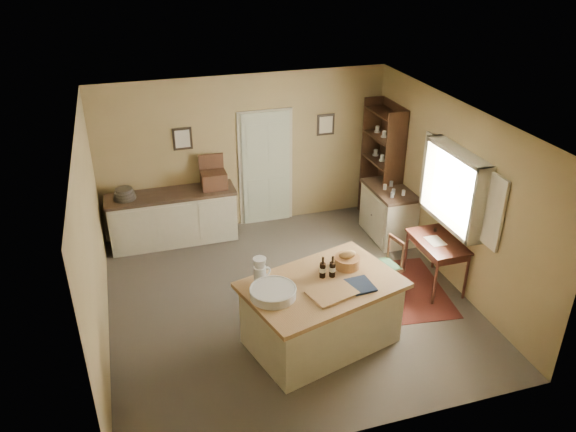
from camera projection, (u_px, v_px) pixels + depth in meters
name	position (u px, v px, depth m)	size (l,w,h in m)	color
ground	(288.00, 299.00, 8.13)	(5.00, 5.00, 0.00)	#61564A
wall_back	(245.00, 153.00, 9.63)	(5.00, 0.10, 2.70)	#957E51
wall_front	(363.00, 332.00, 5.39)	(5.00, 0.10, 2.70)	#957E51
wall_left	(93.00, 245.00, 6.86)	(0.10, 5.00, 2.70)	#957E51
wall_right	(452.00, 194.00, 8.16)	(0.10, 5.00, 2.70)	#957E51
ceiling	(288.00, 120.00, 6.89)	(5.00, 5.00, 0.00)	silver
door	(266.00, 167.00, 9.83)	(0.97, 0.06, 2.11)	#B8BFA0
framed_prints	(256.00, 131.00, 9.49)	(2.82, 0.02, 0.38)	black
window	(457.00, 188.00, 7.87)	(0.25, 1.99, 1.12)	beige
work_island	(320.00, 311.00, 7.09)	(2.16, 1.70, 1.20)	beige
sideboard	(174.00, 216.00, 9.43)	(2.12, 0.60, 1.18)	beige
rug	(405.00, 289.00, 8.35)	(1.10, 1.60, 0.01)	#521B15
writing_desk	(437.00, 246.00, 8.16)	(0.58, 0.95, 0.82)	black
desk_chair	(384.00, 268.00, 8.12)	(0.39, 0.39, 0.84)	#311C10
right_cabinet	(388.00, 212.00, 9.60)	(0.61, 1.10, 0.99)	beige
shelving_unit	(384.00, 164.00, 9.87)	(0.37, 0.98, 2.17)	#311C10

